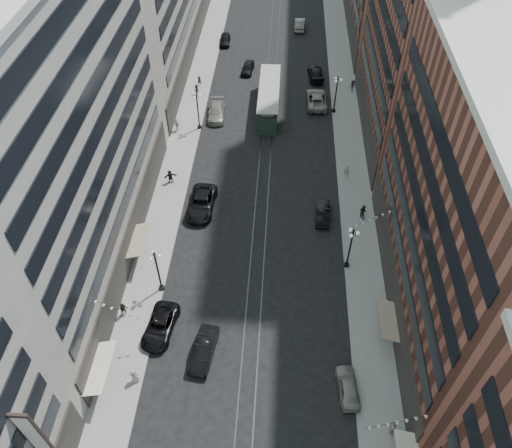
% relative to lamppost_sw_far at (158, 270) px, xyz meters
% --- Properties ---
extents(ground, '(220.00, 220.00, 0.00)m').
position_rel_lamppost_sw_far_xyz_m(ground, '(9.20, 32.00, -3.10)').
color(ground, black).
rests_on(ground, ground).
extents(sidewalk_west, '(4.00, 180.00, 0.15)m').
position_rel_lamppost_sw_far_xyz_m(sidewalk_west, '(-1.80, 42.00, -3.02)').
color(sidewalk_west, gray).
rests_on(sidewalk_west, ground).
extents(sidewalk_east, '(4.00, 180.00, 0.15)m').
position_rel_lamppost_sw_far_xyz_m(sidewalk_east, '(20.20, 42.00, -3.02)').
color(sidewalk_east, gray).
rests_on(sidewalk_east, ground).
extents(rail_west, '(0.12, 180.00, 0.02)m').
position_rel_lamppost_sw_far_xyz_m(rail_west, '(8.50, 42.00, -3.09)').
color(rail_west, '#2D2D33').
rests_on(rail_west, ground).
extents(rail_east, '(0.12, 180.00, 0.02)m').
position_rel_lamppost_sw_far_xyz_m(rail_east, '(9.90, 42.00, -3.09)').
color(rail_east, '#2D2D33').
rests_on(rail_east, ground).
extents(building_west_mid, '(8.00, 36.00, 28.00)m').
position_rel_lamppost_sw_far_xyz_m(building_west_mid, '(-7.80, 5.00, 10.90)').
color(building_west_mid, '#ABA497').
rests_on(building_west_mid, ground).
extents(building_east_mid, '(8.00, 30.00, 24.00)m').
position_rel_lamppost_sw_far_xyz_m(building_east_mid, '(26.20, -0.00, 8.90)').
color(building_east_mid, brown).
rests_on(building_east_mid, ground).
extents(lamppost_sw_far, '(1.03, 1.14, 5.52)m').
position_rel_lamppost_sw_far_xyz_m(lamppost_sw_far, '(0.00, 0.00, 0.00)').
color(lamppost_sw_far, black).
rests_on(lamppost_sw_far, sidewalk_west).
extents(lamppost_sw_mid, '(1.03, 1.14, 5.52)m').
position_rel_lamppost_sw_far_xyz_m(lamppost_sw_mid, '(0.00, 27.00, 0.00)').
color(lamppost_sw_mid, black).
rests_on(lamppost_sw_mid, sidewalk_west).
extents(lamppost_se_far, '(1.03, 1.14, 5.52)m').
position_rel_lamppost_sw_far_xyz_m(lamppost_se_far, '(18.40, 4.00, 0.00)').
color(lamppost_se_far, black).
rests_on(lamppost_se_far, sidewalk_east).
extents(lamppost_se_mid, '(1.03, 1.14, 5.52)m').
position_rel_lamppost_sw_far_xyz_m(lamppost_se_mid, '(18.40, 32.00, 0.00)').
color(lamppost_se_mid, black).
rests_on(lamppost_se_mid, sidewalk_east).
extents(streetcar, '(2.82, 12.75, 3.53)m').
position_rel_lamppost_sw_far_xyz_m(streetcar, '(9.20, 32.20, -1.47)').
color(streetcar, '#203225').
rests_on(streetcar, ground).
extents(car_2, '(3.13, 5.57, 1.47)m').
position_rel_lamppost_sw_far_xyz_m(car_2, '(0.80, -4.63, -2.36)').
color(car_2, black).
rests_on(car_2, ground).
extents(car_4, '(2.08, 4.32, 1.42)m').
position_rel_lamppost_sw_far_xyz_m(car_4, '(17.60, -9.48, -2.39)').
color(car_4, gray).
rests_on(car_4, ground).
extents(car_5, '(2.35, 5.08, 1.61)m').
position_rel_lamppost_sw_far_xyz_m(car_5, '(5.13, -6.85, -2.29)').
color(car_5, black).
rests_on(car_5, ground).
extents(pedestrian_1, '(0.86, 0.51, 1.71)m').
position_rel_lamppost_sw_far_xyz_m(pedestrian_1, '(-0.37, -9.70, -2.09)').
color(pedestrian_1, '#A09784').
rests_on(pedestrian_1, sidewalk_west).
extents(pedestrian_2, '(0.93, 0.67, 1.71)m').
position_rel_lamppost_sw_far_xyz_m(pedestrian_2, '(-2.87, -3.23, -2.09)').
color(pedestrian_2, black).
rests_on(pedestrian_2, sidewalk_west).
extents(pedestrian_4, '(0.85, 1.24, 1.93)m').
position_rel_lamppost_sw_far_xyz_m(pedestrian_4, '(20.78, -12.83, -1.98)').
color(pedestrian_4, beige).
rests_on(pedestrian_4, sidewalk_east).
extents(car_7, '(3.17, 6.36, 1.73)m').
position_rel_lamppost_sw_far_xyz_m(car_7, '(2.40, 11.58, -2.23)').
color(car_7, black).
rests_on(car_7, ground).
extents(car_8, '(2.59, 5.70, 1.62)m').
position_rel_lamppost_sw_far_xyz_m(car_8, '(2.00, 30.04, -2.29)').
color(car_8, slate).
rests_on(car_8, ground).
extents(car_9, '(1.87, 4.29, 1.44)m').
position_rel_lamppost_sw_far_xyz_m(car_9, '(0.94, 51.64, -2.38)').
color(car_9, black).
rests_on(car_9, ground).
extents(car_10, '(1.75, 4.42, 1.43)m').
position_rel_lamppost_sw_far_xyz_m(car_10, '(16.14, 11.00, -2.38)').
color(car_10, black).
rests_on(car_10, ground).
extents(car_11, '(3.01, 6.24, 1.71)m').
position_rel_lamppost_sw_far_xyz_m(car_11, '(16.00, 33.97, -2.24)').
color(car_11, gray).
rests_on(car_11, ground).
extents(car_12, '(2.61, 5.46, 1.54)m').
position_rel_lamppost_sw_far_xyz_m(car_12, '(16.04, 41.28, -2.33)').
color(car_12, black).
rests_on(car_12, ground).
extents(car_13, '(2.11, 4.27, 1.40)m').
position_rel_lamppost_sw_far_xyz_m(car_13, '(5.46, 42.50, -2.40)').
color(car_13, black).
rests_on(car_13, ground).
extents(car_14, '(1.88, 5.00, 1.63)m').
position_rel_lamppost_sw_far_xyz_m(car_14, '(13.58, 57.96, -2.28)').
color(car_14, '#646258').
rests_on(car_14, ground).
extents(pedestrian_5, '(1.62, 1.06, 1.70)m').
position_rel_lamppost_sw_far_xyz_m(pedestrian_5, '(-1.92, 15.82, -2.10)').
color(pedestrian_5, black).
rests_on(pedestrian_5, sidewalk_west).
extents(pedestrian_6, '(1.12, 0.85, 1.73)m').
position_rel_lamppost_sw_far_xyz_m(pedestrian_6, '(-2.89, 26.23, -2.08)').
color(pedestrian_6, '#B4AB95').
rests_on(pedestrian_6, sidewalk_west).
extents(pedestrian_7, '(0.92, 0.97, 1.78)m').
position_rel_lamppost_sw_far_xyz_m(pedestrian_7, '(20.59, 11.19, -2.06)').
color(pedestrian_7, black).
rests_on(pedestrian_7, sidewalk_east).
extents(pedestrian_8, '(0.69, 0.46, 1.85)m').
position_rel_lamppost_sw_far_xyz_m(pedestrian_8, '(19.22, 18.22, -2.02)').
color(pedestrian_8, '#A7A08B').
rests_on(pedestrian_8, sidewalk_east).
extents(pedestrian_9, '(1.18, 0.62, 1.74)m').
position_rel_lamppost_sw_far_xyz_m(pedestrian_9, '(21.37, 37.58, -2.07)').
color(pedestrian_9, black).
rests_on(pedestrian_9, sidewalk_east).
extents(pedestrian_extra_0, '(0.57, 0.40, 1.51)m').
position_rel_lamppost_sw_far_xyz_m(pedestrian_extra_0, '(-1.51, 37.93, -2.19)').
color(pedestrian_extra_0, black).
rests_on(pedestrian_extra_0, sidewalk_west).
extents(pedestrian_extra_2, '(0.70, 0.61, 1.60)m').
position_rel_lamppost_sw_far_xyz_m(pedestrian_extra_2, '(-1.56, 35.39, -2.14)').
color(pedestrian_extra_2, black).
rests_on(pedestrian_extra_2, sidewalk_west).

